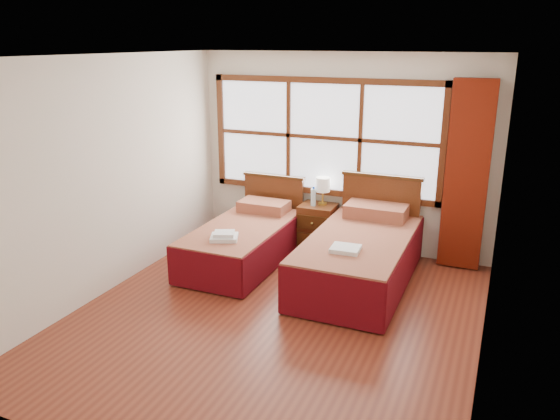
% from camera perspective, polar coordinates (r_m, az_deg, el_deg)
% --- Properties ---
extents(floor, '(4.50, 4.50, 0.00)m').
position_cam_1_polar(floor, '(5.75, -0.54, -11.08)').
color(floor, brown).
rests_on(floor, ground).
extents(ceiling, '(4.50, 4.50, 0.00)m').
position_cam_1_polar(ceiling, '(5.05, -0.63, 15.81)').
color(ceiling, white).
rests_on(ceiling, wall_back).
extents(wall_back, '(4.00, 0.00, 4.00)m').
position_cam_1_polar(wall_back, '(7.31, 6.52, 5.92)').
color(wall_back, silver).
rests_on(wall_back, floor).
extents(wall_left, '(0.00, 4.50, 4.50)m').
position_cam_1_polar(wall_left, '(6.30, -17.53, 3.36)').
color(wall_left, silver).
rests_on(wall_left, floor).
extents(wall_right, '(0.00, 4.50, 4.50)m').
position_cam_1_polar(wall_right, '(4.85, 21.64, -1.15)').
color(wall_right, silver).
rests_on(wall_right, floor).
extents(window, '(3.16, 0.06, 1.56)m').
position_cam_1_polar(window, '(7.31, 4.60, 7.57)').
color(window, white).
rests_on(window, wall_back).
extents(curtain, '(0.50, 0.16, 2.30)m').
position_cam_1_polar(curtain, '(6.93, 18.93, 3.35)').
color(curtain, maroon).
rests_on(curtain, wall_back).
extents(bed_left, '(0.97, 1.99, 0.94)m').
position_cam_1_polar(bed_left, '(6.98, -3.76, -3.20)').
color(bed_left, '#42250D').
rests_on(bed_left, floor).
extents(bed_right, '(1.12, 2.16, 1.09)m').
position_cam_1_polar(bed_right, '(6.47, 8.40, -4.67)').
color(bed_right, '#42250D').
rests_on(bed_right, floor).
extents(nightstand, '(0.47, 0.46, 0.62)m').
position_cam_1_polar(nightstand, '(7.41, 3.94, -1.79)').
color(nightstand, '#572A13').
rests_on(nightstand, floor).
extents(towels_left, '(0.39, 0.37, 0.09)m').
position_cam_1_polar(towels_left, '(6.41, -5.86, -2.74)').
color(towels_left, white).
rests_on(towels_left, bed_left).
extents(towels_right, '(0.32, 0.28, 0.05)m').
position_cam_1_polar(towels_right, '(5.87, 6.87, -4.05)').
color(towels_right, white).
rests_on(towels_right, bed_right).
extents(lamp, '(0.19, 0.19, 0.37)m').
position_cam_1_polar(lamp, '(7.28, 4.51, 2.58)').
color(lamp, gold).
rests_on(lamp, nightstand).
extents(bottle_near, '(0.06, 0.06, 0.24)m').
position_cam_1_polar(bottle_near, '(7.30, 3.51, 1.41)').
color(bottle_near, '#C3EAFB').
rests_on(bottle_near, nightstand).
extents(bottle_far, '(0.07, 0.07, 0.26)m').
position_cam_1_polar(bottle_far, '(7.25, 3.51, 1.37)').
color(bottle_far, '#C3EAFB').
rests_on(bottle_far, nightstand).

